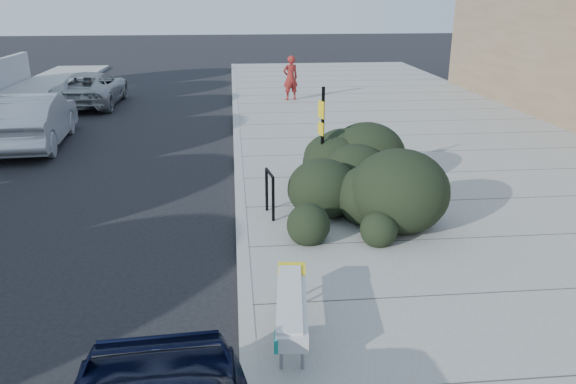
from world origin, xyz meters
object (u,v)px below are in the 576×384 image
pedestrian (290,78)px  bench (292,303)px  sign_post (322,132)px  suv_silver (91,89)px  wagon_silver (33,120)px  bike_rack (270,189)px

pedestrian → bench: bearing=66.1°
sign_post → suv_silver: (-7.89, 12.11, -0.82)m
sign_post → pedestrian: sign_post is taller
wagon_silver → pedestrian: bearing=-148.3°
sign_post → wagon_silver: (-8.10, 5.42, -0.70)m
bench → wagon_silver: 13.12m
bench → sign_post: 5.99m
bike_rack → wagon_silver: 9.71m
bench → suv_silver: (-6.60, 17.90, 0.08)m
bench → bike_rack: 4.29m
bike_rack → pedestrian: (1.78, 13.24, 0.36)m
sign_post → wagon_silver: sign_post is taller
wagon_silver → pedestrian: pedestrian is taller
bike_rack → suv_silver: size_ratio=0.19×
pedestrian → bike_rack: bearing=64.3°
bike_rack → suv_silver: (-6.60, 13.61, -0.02)m
wagon_silver → suv_silver: (0.21, 6.69, -0.12)m
sign_post → suv_silver: bearing=107.0°
bike_rack → sign_post: (1.29, 1.50, 0.80)m
pedestrian → sign_post: bearing=69.5°
bike_rack → wagon_silver: wagon_silver is taller
wagon_silver → bench: bearing=116.6°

